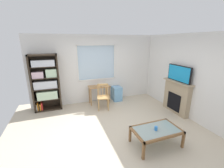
% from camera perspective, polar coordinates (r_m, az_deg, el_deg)
% --- Properties ---
extents(ground, '(5.80, 5.46, 0.02)m').
position_cam_1_polar(ground, '(4.33, 1.30, -16.99)').
color(ground, beige).
extents(wall_back_with_window, '(4.80, 0.15, 2.59)m').
position_cam_1_polar(wall_back_with_window, '(5.85, -6.66, 5.31)').
color(wall_back_with_window, silver).
rests_on(wall_back_with_window, ground).
extents(wall_right, '(0.12, 4.66, 2.59)m').
position_cam_1_polar(wall_right, '(5.18, 27.73, 2.50)').
color(wall_right, silver).
rests_on(wall_right, ground).
extents(bookshelf, '(0.90, 0.38, 1.95)m').
position_cam_1_polar(bookshelf, '(5.54, -24.22, 0.69)').
color(bookshelf, '#2D2319').
rests_on(bookshelf, ground).
extents(desk_under_window, '(0.81, 0.40, 0.71)m').
position_cam_1_polar(desk_under_window, '(5.71, -5.01, -2.09)').
color(desk_under_window, '#A37547').
rests_on(desk_under_window, ground).
extents(wooden_chair, '(0.50, 0.48, 0.90)m').
position_cam_1_polar(wooden_chair, '(5.28, -3.44, -4.82)').
color(wooden_chair, tan).
rests_on(wooden_chair, ground).
extents(plastic_drawer_unit, '(0.35, 0.40, 0.57)m').
position_cam_1_polar(plastic_drawer_unit, '(6.07, 1.83, -3.70)').
color(plastic_drawer_unit, '#72ADDB').
rests_on(plastic_drawer_unit, ground).
extents(fireplace, '(0.26, 1.12, 1.10)m').
position_cam_1_polar(fireplace, '(5.44, 23.59, -4.58)').
color(fireplace, tan).
rests_on(fireplace, ground).
extents(tv, '(0.06, 0.93, 0.52)m').
position_cam_1_polar(tv, '(5.22, 24.45, 3.72)').
color(tv, black).
rests_on(tv, fireplace).
extents(coffee_table, '(1.09, 0.66, 0.41)m').
position_cam_1_polar(coffee_table, '(3.73, 16.74, -17.02)').
color(coffee_table, '#8C9E99').
rests_on(coffee_table, ground).
extents(sippy_cup, '(0.07, 0.07, 0.09)m').
position_cam_1_polar(sippy_cup, '(3.65, 16.60, -16.07)').
color(sippy_cup, '#337FD6').
rests_on(sippy_cup, coffee_table).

